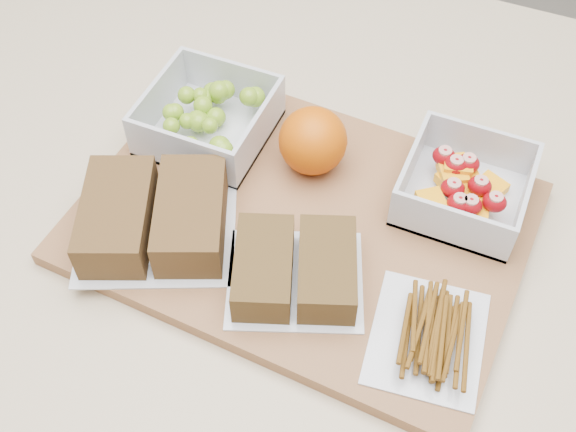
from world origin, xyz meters
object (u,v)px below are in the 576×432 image
pretzel_bag (429,331)px  sandwich_bag_center (295,269)px  fruit_container (464,188)px  sandwich_bag_left (154,217)px  cutting_board (302,223)px  grape_container (209,117)px  orange (313,141)px

pretzel_bag → sandwich_bag_center: bearing=175.4°
fruit_container → pretzel_bag: (0.01, -0.16, -0.01)m
sandwich_bag_center → pretzel_bag: 0.13m
fruit_container → sandwich_bag_left: size_ratio=0.62×
cutting_board → sandwich_bag_left: (-0.12, -0.07, 0.03)m
grape_container → pretzel_bag: grape_container is taller
cutting_board → grape_container: 0.15m
sandwich_bag_left → pretzel_bag: size_ratio=1.50×
cutting_board → pretzel_bag: 0.17m
orange → sandwich_bag_center: 0.14m
fruit_container → sandwich_bag_left: fruit_container is taller
cutting_board → grape_container: (-0.13, 0.07, 0.03)m
fruit_container → sandwich_bag_center: size_ratio=0.76×
orange → sandwich_bag_center: (0.04, -0.14, -0.02)m
pretzel_bag → cutting_board: bearing=152.0°
fruit_container → sandwich_bag_center: bearing=-127.1°
orange → pretzel_bag: size_ratio=0.55×
sandwich_bag_center → grape_container: bearing=138.4°
grape_container → orange: orange is taller
fruit_container → sandwich_bag_center: 0.19m
cutting_board → fruit_container: fruit_container is taller
orange → sandwich_bag_center: bearing=-74.2°
grape_container → orange: bearing=0.2°
orange → sandwich_bag_left: bearing=-127.0°
cutting_board → fruit_container: 0.16m
grape_container → orange: (0.12, 0.00, 0.01)m
cutting_board → fruit_container: bearing=33.8°
grape_container → sandwich_bag_center: size_ratio=0.80×
grape_container → sandwich_bag_left: grape_container is taller
grape_container → sandwich_bag_center: 0.21m
fruit_container → pretzel_bag: bearing=-85.3°
orange → sandwich_bag_center: size_ratio=0.45×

